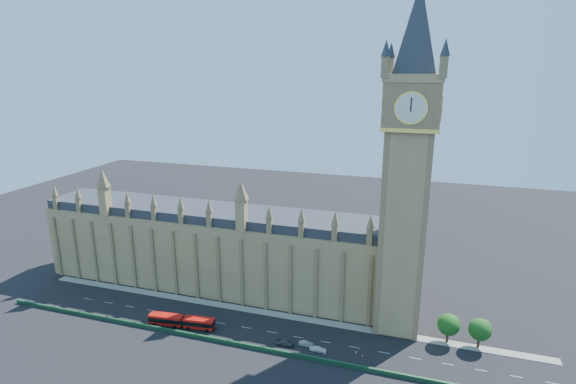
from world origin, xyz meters
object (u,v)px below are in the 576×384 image
(car_grey, at_px, (285,343))
(car_silver, at_px, (306,344))
(red_bus, at_px, (182,321))
(car_white, at_px, (318,349))

(car_grey, bearing_deg, car_silver, -78.00)
(car_grey, distance_m, car_silver, 5.69)
(car_silver, bearing_deg, red_bus, 91.43)
(red_bus, relative_size, car_grey, 4.18)
(car_silver, height_order, car_white, car_white)
(red_bus, height_order, car_grey, red_bus)
(car_silver, xyz_separation_m, car_white, (3.78, -1.41, 0.01))
(red_bus, relative_size, car_silver, 5.03)
(red_bus, height_order, car_silver, red_bus)
(red_bus, height_order, car_white, red_bus)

